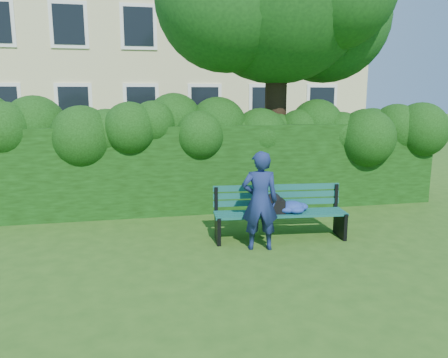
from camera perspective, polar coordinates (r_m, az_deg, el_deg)
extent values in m
plane|color=#2C5318|center=(7.40, 0.96, -8.13)|extent=(80.00, 80.00, 0.00)
cube|color=beige|center=(21.17, -7.94, 20.72)|extent=(16.00, 8.00, 12.00)
cube|color=white|center=(17.38, -26.95, 8.50)|extent=(1.30, 0.08, 1.60)
cube|color=black|center=(17.34, -26.98, 8.49)|extent=(1.05, 0.04, 1.35)
cube|color=white|center=(16.92, -18.99, 9.05)|extent=(1.30, 0.08, 1.60)
cube|color=black|center=(16.88, -19.01, 9.05)|extent=(1.05, 0.04, 1.35)
cube|color=white|center=(16.80, -10.74, 9.44)|extent=(1.30, 0.08, 1.60)
cube|color=black|center=(16.76, -10.74, 9.44)|extent=(1.05, 0.04, 1.35)
cube|color=white|center=(17.02, -2.52, 9.64)|extent=(1.30, 0.08, 1.60)
cube|color=black|center=(16.98, -2.50, 9.64)|extent=(1.05, 0.04, 1.35)
cube|color=white|center=(17.56, 5.34, 9.65)|extent=(1.30, 0.08, 1.60)
cube|color=black|center=(17.53, 5.38, 9.65)|extent=(1.05, 0.04, 1.35)
cube|color=white|center=(18.41, 12.60, 9.50)|extent=(1.30, 0.08, 1.60)
cube|color=black|center=(18.37, 12.65, 9.50)|extent=(1.05, 0.04, 1.35)
cube|color=white|center=(17.08, -19.61, 18.46)|extent=(1.30, 0.08, 1.60)
cube|color=black|center=(17.04, -19.63, 18.48)|extent=(1.05, 0.04, 1.35)
cube|color=white|center=(16.96, -11.10, 18.94)|extent=(1.30, 0.08, 1.60)
cube|color=black|center=(16.92, -11.10, 18.96)|extent=(1.05, 0.04, 1.35)
cube|color=white|center=(17.17, -2.61, 19.02)|extent=(1.30, 0.08, 1.60)
cube|color=black|center=(17.14, -2.58, 19.04)|extent=(1.05, 0.04, 1.35)
cube|color=white|center=(17.72, 5.51, 18.74)|extent=(1.30, 0.08, 1.60)
cube|color=black|center=(17.68, 5.55, 18.76)|extent=(1.05, 0.04, 1.35)
cube|color=white|center=(18.56, 12.98, 18.17)|extent=(1.30, 0.08, 1.60)
cube|color=black|center=(18.52, 13.04, 18.18)|extent=(1.05, 0.04, 1.35)
cube|color=black|center=(9.27, -2.02, 1.57)|extent=(10.00, 1.00, 1.80)
cylinder|color=black|center=(10.09, 6.77, 10.04)|extent=(0.49, 0.49, 4.52)
sphere|color=#163F14|center=(11.07, 13.11, 19.80)|extent=(2.96, 2.96, 2.96)
cube|color=#0E4844|center=(7.27, 7.70, -4.86)|extent=(2.23, 0.29, 0.04)
cube|color=#0E4844|center=(7.38, 7.47, -4.61)|extent=(2.23, 0.29, 0.04)
cube|color=#0E4844|center=(7.49, 7.25, -4.36)|extent=(2.23, 0.29, 0.04)
cube|color=#0E4844|center=(7.60, 7.03, -4.12)|extent=(2.23, 0.29, 0.04)
cube|color=#0E4844|center=(7.64, 6.91, -3.03)|extent=(2.22, 0.23, 0.10)
cube|color=#0E4844|center=(7.62, 6.92, -2.06)|extent=(2.22, 0.23, 0.10)
cube|color=#0E4844|center=(7.60, 6.92, -1.09)|extent=(2.22, 0.23, 0.10)
cube|color=black|center=(7.32, -0.83, -6.52)|extent=(0.10, 0.50, 0.44)
cube|color=black|center=(7.45, -1.05, -2.76)|extent=(0.07, 0.07, 0.45)
cube|color=black|center=(7.21, -0.80, -4.97)|extent=(0.10, 0.42, 0.05)
cube|color=black|center=(7.82, 14.93, -5.75)|extent=(0.10, 0.50, 0.44)
cube|color=black|center=(7.94, 14.40, -2.24)|extent=(0.07, 0.07, 0.45)
cube|color=black|center=(7.71, 15.15, -4.29)|extent=(0.10, 0.42, 0.05)
cube|color=white|center=(7.28, 3.92, -4.50)|extent=(0.19, 0.15, 0.02)
cube|color=black|center=(7.37, 6.44, -3.52)|extent=(0.38, 0.32, 0.23)
imported|color=navy|center=(6.85, 4.71, -2.86)|extent=(0.63, 0.46, 1.57)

